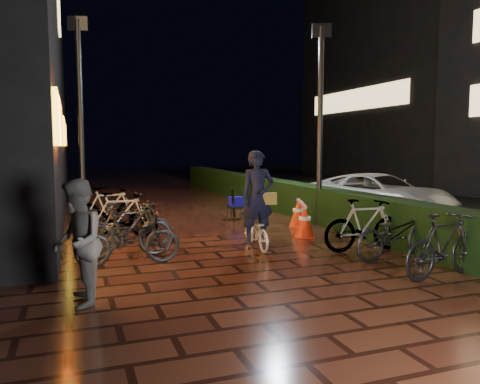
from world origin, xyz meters
name	(u,v)px	position (x,y,z in m)	size (l,w,h in m)	color
ground	(273,270)	(0.00, 0.00, 0.00)	(80.00, 80.00, 0.00)	#381911
asphalt_road	(457,209)	(9.00, 5.00, 0.00)	(11.00, 60.00, 0.01)	black
hedge	(267,192)	(3.30, 8.00, 0.50)	(0.70, 20.00, 1.00)	black
bystander_person	(77,243)	(-3.20, -0.77, 0.86)	(0.83, 0.65, 1.72)	#5C5C5F
van	(379,195)	(5.62, 4.68, 0.66)	(2.16, 4.68, 1.30)	#B7B8BC
lamp_post_hedge	(320,116)	(3.02, 3.78, 2.93)	(0.50, 0.25, 5.32)	black
lamp_post_sf	(80,110)	(-2.95, 6.79, 3.15)	(0.55, 0.21, 5.72)	black
cyclist	(257,213)	(0.36, 1.66, 0.76)	(0.76, 1.46, 2.06)	silver
traffic_barrier	(301,217)	(2.15, 3.12, 0.38)	(1.03, 1.85, 0.76)	red
cart_assembly	(236,203)	(1.24, 5.49, 0.50)	(0.53, 0.54, 0.97)	black
parked_bikes_storefront	(121,221)	(-2.25, 3.16, 0.51)	(2.09, 4.77, 1.08)	black
parked_bikes_hedge	(398,234)	(2.42, -0.24, 0.52)	(2.02, 2.81, 1.08)	black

